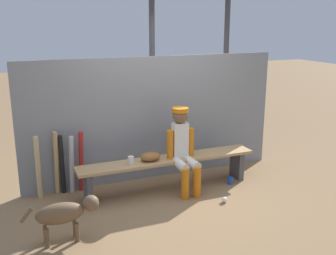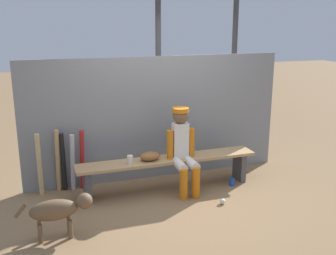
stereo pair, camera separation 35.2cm
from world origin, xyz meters
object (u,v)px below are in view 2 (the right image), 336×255
Objects in this scene: bat_aluminum_silver at (73,163)px; bat_aluminum_black at (63,162)px; baseball_glove at (150,156)px; cup_on_ground at (232,182)px; player_seated at (183,147)px; dog at (59,210)px; dugout_bench at (168,165)px; bat_aluminum_red at (82,160)px; scoreboard at (202,3)px; bat_wood_natural at (39,165)px; cup_on_bench at (130,159)px; baseball at (223,201)px; bat_wood_tan at (58,161)px.

bat_aluminum_black reaches higher than bat_aluminum_silver.
baseball_glove reaches higher than cup_on_ground.
dog is (-1.75, -0.75, -0.31)m from player_seated.
bat_aluminum_red is (-1.15, 0.40, 0.08)m from dugout_bench.
bat_aluminum_red is 3.39m from scoreboard.
bat_wood_natural reaches higher than cup_on_bench.
bat_aluminum_red is at bearing 146.94° from baseball.
dugout_bench is at bearing -17.15° from bat_aluminum_black.
bat_aluminum_red is at bearing 159.03° from player_seated.
bat_aluminum_black is at bearing 162.85° from dugout_bench.
baseball_glove is 1.09m from bat_aluminum_silver.
cup_on_ground is (1.19, -0.18, -0.48)m from baseball_glove.
bat_wood_tan is 1.04m from cup_on_bench.
scoreboard reaches higher than cup_on_bench.
bat_aluminum_silver is 0.21m from bat_wood_tan.
baseball is 0.65m from cup_on_ground.
dog reaches higher than dugout_bench.
bat_aluminum_silver is at bearing 159.65° from baseball_glove.
player_seated is at bearing -14.07° from bat_wood_natural.
baseball_glove reaches higher than dugout_bench.
player_seated reaches higher than dugout_bench.
dog is (-2.50, -0.68, 0.28)m from cup_on_ground.
player_seated is at bearing -20.97° from bat_aluminum_red.
baseball is (2.01, -1.13, -0.42)m from bat_wood_tan.
bat_aluminum_red is 0.23× the size of scoreboard.
dugout_bench is 3.07× the size of dog.
bat_wood_natural is at bearing -168.19° from bat_aluminum_black.
player_seated is 1.40× the size of bat_aluminum_silver.
baseball is 2.12m from dog.
cup_on_bench is 3.16m from scoreboard.
scoreboard reaches higher than dugout_bench.
player_seated is 0.91m from baseball.
bat_aluminum_silver is at bearing -17.81° from bat_wood_tan.
baseball_glove is at bearing -20.82° from bat_aluminum_black.
player_seated is at bearing -14.06° from baseball_glove.
bat_aluminum_silver is 1.00× the size of bat_aluminum_black.
scoreboard is at bearing 27.06° from bat_aluminum_red.
baseball is 0.67× the size of cup_on_bench.
bat_aluminum_red is 0.26m from bat_aluminum_black.
player_seated is 1.32× the size of bat_wood_natural.
bat_aluminum_red reaches higher than bat_aluminum_silver.
bat_aluminum_black is at bearing 159.18° from baseball_glove.
bat_wood_natural is 1.24m from dog.
cup_on_bench is at bearing -26.83° from bat_wood_tan.
bat_wood_tan is (-1.48, 0.44, 0.09)m from dugout_bench.
bat_aluminum_black reaches higher than cup_on_ground.
player_seated is 10.81× the size of cup_on_ground.
bat_aluminum_silver is 1.27m from dog.
bat_wood_natural is at bearing 161.44° from cup_on_bench.
bat_aluminum_black is at bearing 165.24° from cup_on_ground.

